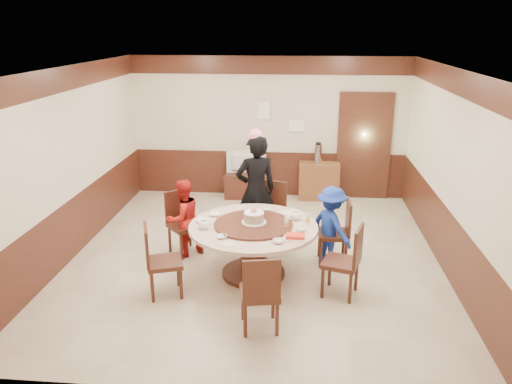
# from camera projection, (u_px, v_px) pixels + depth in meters

# --- Properties ---
(room) EXTENTS (6.00, 6.04, 2.84)m
(room) POSITION_uv_depth(u_px,v_px,m) (256.00, 189.00, 7.29)
(room) COLOR #C0AF99
(room) RESTS_ON ground
(banquet_table) EXTENTS (1.77, 1.77, 0.78)m
(banquet_table) POSITION_uv_depth(u_px,v_px,m) (253.00, 240.00, 6.90)
(banquet_table) COLOR #3F1C13
(banquet_table) RESTS_ON ground
(chair_0) EXTENTS (0.46, 0.45, 0.97)m
(chair_0) POSITION_uv_depth(u_px,v_px,m) (334.00, 243.00, 7.34)
(chair_0) COLOR #3F1C13
(chair_0) RESTS_ON ground
(chair_1) EXTENTS (0.56, 0.56, 0.97)m
(chair_1) POSITION_uv_depth(u_px,v_px,m) (270.00, 223.00, 8.10)
(chair_1) COLOR #3F1C13
(chair_1) RESTS_ON ground
(chair_2) EXTENTS (0.62, 0.62, 0.97)m
(chair_2) POSITION_uv_depth(u_px,v_px,m) (185.00, 234.00, 7.67)
(chair_2) COLOR #3F1C13
(chair_2) RESTS_ON ground
(chair_3) EXTENTS (0.57, 0.56, 0.97)m
(chair_3) POSITION_uv_depth(u_px,v_px,m) (163.00, 273.00, 6.46)
(chair_3) COLOR #3F1C13
(chair_3) RESTS_ON ground
(chair_4) EXTENTS (0.51, 0.52, 0.97)m
(chair_4) POSITION_uv_depth(u_px,v_px,m) (260.00, 305.00, 5.71)
(chair_4) COLOR #3F1C13
(chair_4) RESTS_ON ground
(chair_5) EXTENTS (0.56, 0.55, 0.97)m
(chair_5) POSITION_uv_depth(u_px,v_px,m) (342.00, 273.00, 6.45)
(chair_5) COLOR #3F1C13
(chair_5) RESTS_ON ground
(person_standing) EXTENTS (0.76, 0.64, 1.78)m
(person_standing) POSITION_uv_depth(u_px,v_px,m) (256.00, 191.00, 7.82)
(person_standing) COLOR black
(person_standing) RESTS_ON ground
(person_red) EXTENTS (0.73, 0.73, 1.20)m
(person_red) POSITION_uv_depth(u_px,v_px,m) (183.00, 218.00, 7.50)
(person_red) COLOR #B11B17
(person_red) RESTS_ON ground
(person_blue) EXTENTS (0.82, 0.88, 1.19)m
(person_blue) POSITION_uv_depth(u_px,v_px,m) (331.00, 226.00, 7.21)
(person_blue) COLOR #18329B
(person_blue) RESTS_ON ground
(birthday_cake) EXTENTS (0.34, 0.34, 0.22)m
(birthday_cake) POSITION_uv_depth(u_px,v_px,m) (254.00, 217.00, 6.82)
(birthday_cake) COLOR white
(birthday_cake) RESTS_ON banquet_table
(teapot_left) EXTENTS (0.17, 0.15, 0.13)m
(teapot_left) POSITION_uv_depth(u_px,v_px,m) (203.00, 225.00, 6.69)
(teapot_left) COLOR white
(teapot_left) RESTS_ON banquet_table
(teapot_right) EXTENTS (0.17, 0.15, 0.13)m
(teapot_right) POSITION_uv_depth(u_px,v_px,m) (296.00, 216.00, 7.01)
(teapot_right) COLOR white
(teapot_right) RESTS_ON banquet_table
(bowl_0) EXTENTS (0.16, 0.16, 0.04)m
(bowl_0) POSITION_uv_depth(u_px,v_px,m) (215.00, 214.00, 7.17)
(bowl_0) COLOR white
(bowl_0) RESTS_ON banquet_table
(bowl_1) EXTENTS (0.15, 0.15, 0.05)m
(bowl_1) POSITION_uv_depth(u_px,v_px,m) (278.00, 241.00, 6.27)
(bowl_1) COLOR white
(bowl_1) RESTS_ON banquet_table
(bowl_2) EXTENTS (0.14, 0.14, 0.03)m
(bowl_2) POSITION_uv_depth(u_px,v_px,m) (222.00, 237.00, 6.42)
(bowl_2) COLOR white
(bowl_2) RESTS_ON banquet_table
(bowl_3) EXTENTS (0.13, 0.13, 0.04)m
(bowl_3) POSITION_uv_depth(u_px,v_px,m) (301.00, 229.00, 6.64)
(bowl_3) COLOR white
(bowl_3) RESTS_ON banquet_table
(bowl_4) EXTENTS (0.15, 0.15, 0.04)m
(bowl_4) POSITION_uv_depth(u_px,v_px,m) (202.00, 221.00, 6.95)
(bowl_4) COLOR white
(bowl_4) RESTS_ON banquet_table
(bowl_5) EXTENTS (0.13, 0.13, 0.04)m
(bowl_5) POSITION_uv_depth(u_px,v_px,m) (267.00, 209.00, 7.36)
(bowl_5) COLOR white
(bowl_5) RESTS_ON banquet_table
(saucer_near) EXTENTS (0.18, 0.18, 0.01)m
(saucer_near) POSITION_uv_depth(u_px,v_px,m) (229.00, 244.00, 6.23)
(saucer_near) COLOR white
(saucer_near) RESTS_ON banquet_table
(saucer_far) EXTENTS (0.18, 0.18, 0.01)m
(saucer_far) POSITION_uv_depth(u_px,v_px,m) (287.00, 213.00, 7.26)
(saucer_far) COLOR white
(saucer_far) RESTS_ON banquet_table
(shrimp_platter) EXTENTS (0.30, 0.20, 0.06)m
(shrimp_platter) POSITION_uv_depth(u_px,v_px,m) (295.00, 237.00, 6.38)
(shrimp_platter) COLOR white
(shrimp_platter) RESTS_ON banquet_table
(bottle_0) EXTENTS (0.06, 0.06, 0.16)m
(bottle_0) POSITION_uv_depth(u_px,v_px,m) (286.00, 223.00, 6.70)
(bottle_0) COLOR white
(bottle_0) RESTS_ON banquet_table
(bottle_1) EXTENTS (0.06, 0.06, 0.16)m
(bottle_1) POSITION_uv_depth(u_px,v_px,m) (308.00, 219.00, 6.83)
(bottle_1) COLOR white
(bottle_1) RESTS_ON banquet_table
(tv_stand) EXTENTS (0.85, 0.45, 0.50)m
(tv_stand) POSITION_uv_depth(u_px,v_px,m) (246.00, 185.00, 10.17)
(tv_stand) COLOR #3F1C13
(tv_stand) RESTS_ON ground
(television) EXTENTS (0.81, 0.18, 0.46)m
(television) POSITION_uv_depth(u_px,v_px,m) (246.00, 163.00, 10.02)
(television) COLOR gray
(television) RESTS_ON tv_stand
(side_cabinet) EXTENTS (0.80, 0.40, 0.75)m
(side_cabinet) POSITION_uv_depth(u_px,v_px,m) (319.00, 181.00, 10.04)
(side_cabinet) COLOR brown
(side_cabinet) RESTS_ON ground
(thermos) EXTENTS (0.15, 0.15, 0.38)m
(thermos) POSITION_uv_depth(u_px,v_px,m) (318.00, 154.00, 9.86)
(thermos) COLOR silver
(thermos) RESTS_ON side_cabinet
(notice_left) EXTENTS (0.25, 0.00, 0.35)m
(notice_left) POSITION_uv_depth(u_px,v_px,m) (264.00, 111.00, 9.86)
(notice_left) COLOR white
(notice_left) RESTS_ON room
(notice_right) EXTENTS (0.30, 0.00, 0.22)m
(notice_right) POSITION_uv_depth(u_px,v_px,m) (296.00, 126.00, 9.90)
(notice_right) COLOR white
(notice_right) RESTS_ON room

